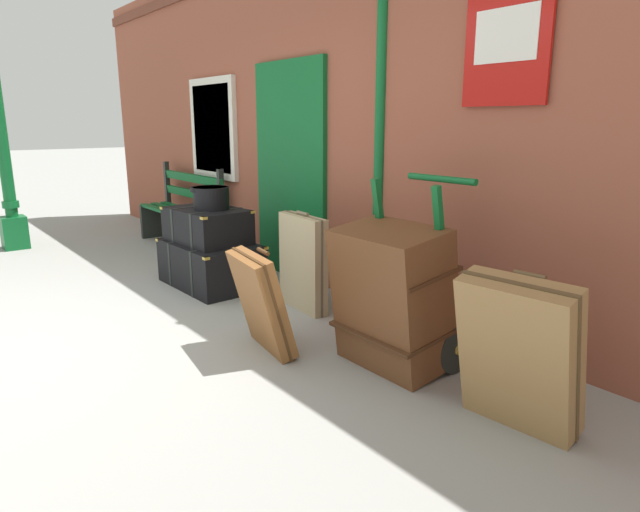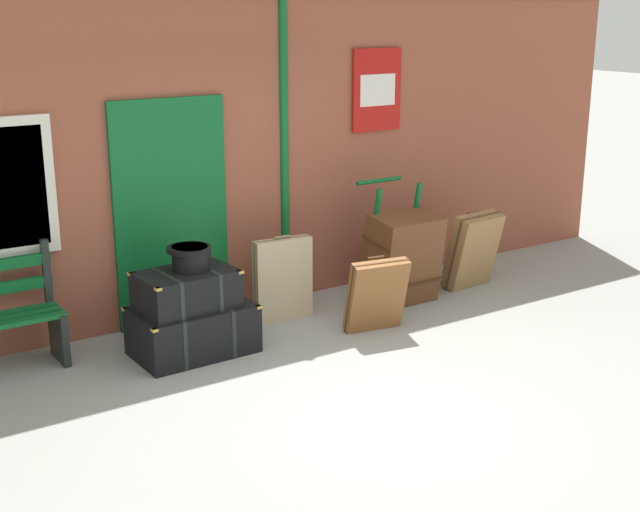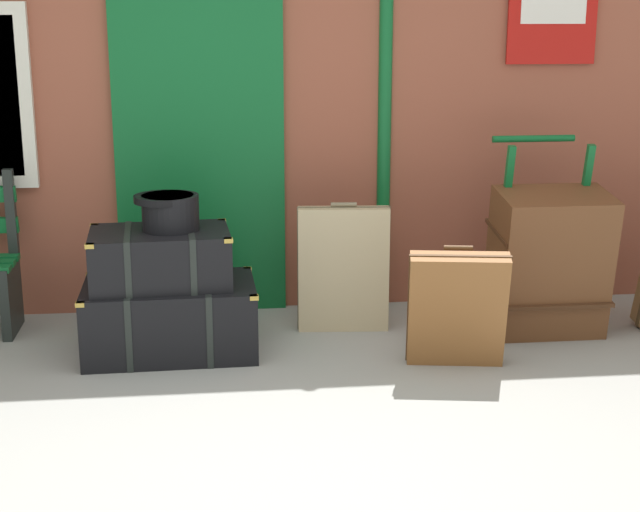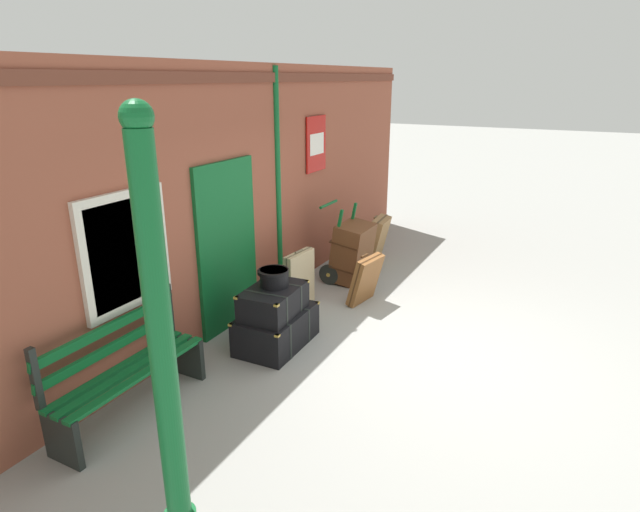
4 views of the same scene
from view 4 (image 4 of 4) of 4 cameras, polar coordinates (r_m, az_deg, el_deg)
name	(u,v)px [view 4 (image 4 of 4)]	position (r m, az deg, el deg)	size (l,w,h in m)	color
ground_plane	(426,351)	(6.33, 11.41, -10.09)	(60.00, 60.00, 0.00)	gray
brick_facade	(236,195)	(6.85, -9.12, 6.58)	(10.40, 0.35, 3.20)	brown
lamp_post	(172,438)	(3.21, -15.79, -18.50)	(0.28, 0.28, 2.93)	#0F5B28
platform_bench	(126,370)	(5.30, -20.32, -11.57)	(1.60, 0.43, 1.01)	#0F5B28
steamer_trunk_base	(276,329)	(6.28, -4.75, -7.85)	(1.03, 0.68, 0.43)	black
steamer_trunk_middle	(273,301)	(6.09, -5.07, -4.89)	(0.84, 0.60, 0.33)	black
round_hatbox	(274,277)	(6.05, -5.00, -2.23)	(0.37, 0.35, 0.21)	black
porters_trolley	(342,262)	(8.25, 2.38, -0.66)	(0.71, 0.59, 1.20)	black
large_brown_trunk	(352,252)	(8.12, 3.51, 0.43)	(0.70, 0.55, 0.93)	brown
suitcase_oxblood	(299,280)	(7.19, -2.26, -2.63)	(0.58, 0.17, 0.83)	tan
suitcase_slate	(365,280)	(7.35, 4.94, -2.57)	(0.59, 0.38, 0.71)	brown
suitcase_brown	(376,240)	(8.93, 6.12, 1.69)	(0.61, 0.42, 0.83)	olive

